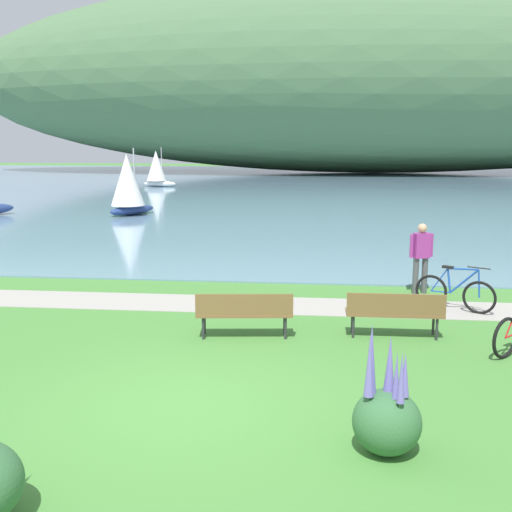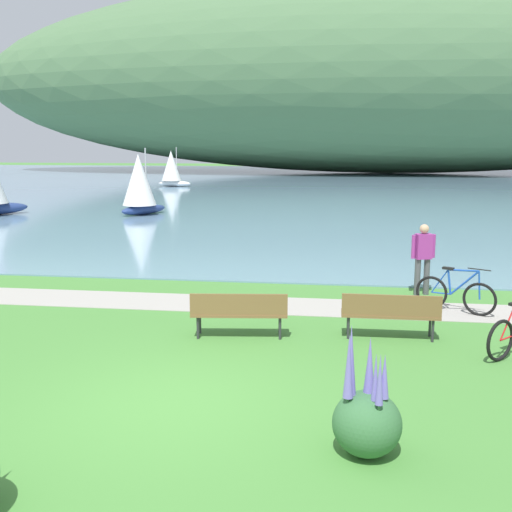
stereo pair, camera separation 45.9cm
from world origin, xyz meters
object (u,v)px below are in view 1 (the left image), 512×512
park_bench_further_along (244,311)px  bicycle_beside_path (455,292)px  park_bench_near_camera (395,311)px  sailboat_nearest_to_shore (128,184)px  person_at_shoreline (421,254)px  sailboat_mid_bay (157,168)px

park_bench_further_along → bicycle_beside_path: size_ratio=1.18×
park_bench_near_camera → sailboat_nearest_to_shore: size_ratio=0.54×
park_bench_near_camera → park_bench_further_along: 2.81m
park_bench_near_camera → bicycle_beside_path: 2.58m
park_bench_further_along → person_at_shoreline: 5.45m
park_bench_near_camera → sailboat_nearest_to_shore: bearing=120.8°
park_bench_near_camera → bicycle_beside_path: bearing=53.6°
bicycle_beside_path → person_at_shoreline: size_ratio=0.92×
bicycle_beside_path → park_bench_further_along: bearing=-151.1°
person_at_shoreline → park_bench_further_along: bearing=-134.5°
sailboat_nearest_to_shore → park_bench_near_camera: bearing=-59.2°
bicycle_beside_path → sailboat_nearest_to_shore: (-12.47, 16.30, 1.20)m
park_bench_near_camera → sailboat_mid_bay: sailboat_mid_bay is taller
sailboat_nearest_to_shore → sailboat_mid_bay: 20.53m
sailboat_mid_bay → sailboat_nearest_to_shore: bearing=-78.8°
park_bench_further_along → sailboat_nearest_to_shore: 20.42m
bicycle_beside_path → sailboat_nearest_to_shore: sailboat_nearest_to_shore is taller
park_bench_further_along → sailboat_mid_bay: size_ratio=0.57×
park_bench_further_along → person_at_shoreline: (3.81, 3.87, 0.46)m
park_bench_near_camera → bicycle_beside_path: size_ratio=1.15×
park_bench_further_along → sailboat_mid_bay: bearing=107.4°
park_bench_near_camera → park_bench_further_along: same height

